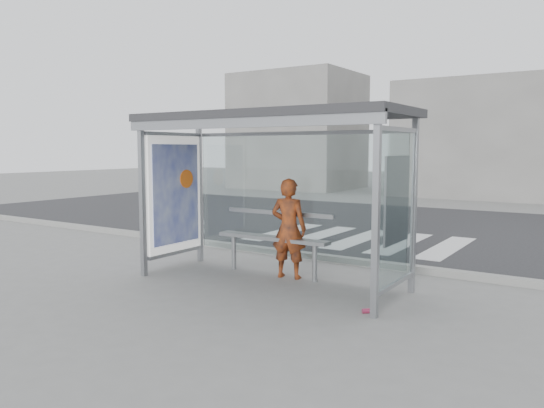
{
  "coord_description": "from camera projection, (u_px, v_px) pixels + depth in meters",
  "views": [
    {
      "loc": [
        4.41,
        -6.69,
        2.06
      ],
      "look_at": [
        -0.08,
        0.2,
        1.21
      ],
      "focal_mm": 35.0,
      "sensor_mm": 36.0,
      "label": 1
    }
  ],
  "objects": [
    {
      "name": "ground",
      "position": [
        269.0,
        283.0,
        8.18
      ],
      "size": [
        80.0,
        80.0,
        0.0
      ],
      "primitive_type": "plane",
      "color": "slate",
      "rests_on": "ground"
    },
    {
      "name": "road",
      "position": [
        415.0,
        227.0,
        14.01
      ],
      "size": [
        30.0,
        10.0,
        0.01
      ],
      "primitive_type": "cube",
      "color": "#232326",
      "rests_on": "ground"
    },
    {
      "name": "curb",
      "position": [
        327.0,
        258.0,
        9.8
      ],
      "size": [
        30.0,
        0.18,
        0.12
      ],
      "primitive_type": "cube",
      "color": "gray",
      "rests_on": "ground"
    },
    {
      "name": "crosswalk",
      "position": [
        359.0,
        239.0,
        12.2
      ],
      "size": [
        4.55,
        3.0,
        0.0
      ],
      "color": "silver",
      "rests_on": "ground"
    },
    {
      "name": "bus_shelter",
      "position": [
        252.0,
        155.0,
        8.23
      ],
      "size": [
        4.25,
        1.65,
        2.62
      ],
      "color": "gray",
      "rests_on": "ground"
    },
    {
      "name": "building_left",
      "position": [
        298.0,
        132.0,
        28.3
      ],
      "size": [
        6.0,
        5.0,
        6.0
      ],
      "primitive_type": "cube",
      "color": "slate",
      "rests_on": "ground"
    },
    {
      "name": "building_center",
      "position": [
        498.0,
        139.0,
        22.93
      ],
      "size": [
        8.0,
        5.0,
        5.0
      ],
      "primitive_type": "cube",
      "color": "slate",
      "rests_on": "ground"
    },
    {
      "name": "person",
      "position": [
        289.0,
        228.0,
        8.46
      ],
      "size": [
        0.64,
        0.48,
        1.61
      ],
      "primitive_type": "imported",
      "rotation": [
        0.0,
        0.0,
        3.31
      ],
      "color": "#C03B12",
      "rests_on": "ground"
    },
    {
      "name": "bench",
      "position": [
        273.0,
        238.0,
        8.67
      ],
      "size": [
        2.03,
        0.33,
        1.05
      ],
      "color": "gray",
      "rests_on": "ground"
    },
    {
      "name": "soda_can",
      "position": [
        367.0,
        311.0,
        6.69
      ],
      "size": [
        0.12,
        0.12,
        0.06
      ],
      "primitive_type": "cylinder",
      "rotation": [
        0.0,
        1.57,
        0.75
      ],
      "color": "#E24273",
      "rests_on": "ground"
    }
  ]
}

